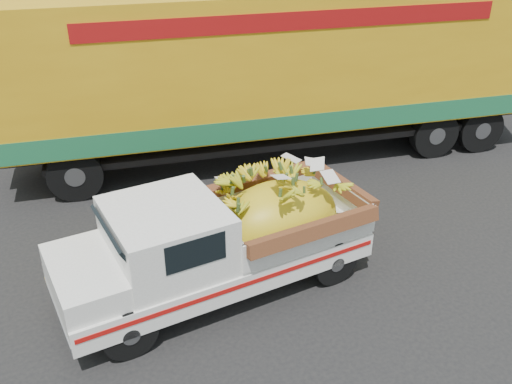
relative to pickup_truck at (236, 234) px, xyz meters
name	(u,v)px	position (x,y,z in m)	size (l,w,h in m)	color
ground	(301,277)	(0.99, -0.33, -0.90)	(100.00, 100.00, 0.00)	black
curb	(175,127)	(0.99, 6.57, -0.82)	(60.00, 0.25, 0.15)	gray
sidewalk	(153,102)	(0.99, 8.67, -0.83)	(60.00, 4.00, 0.14)	gray
pickup_truck	(236,234)	(0.00, 0.00, 0.00)	(4.90, 2.12, 1.67)	black
semi_trailer	(279,66)	(2.75, 4.12, 1.22)	(12.07, 4.43, 3.80)	black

